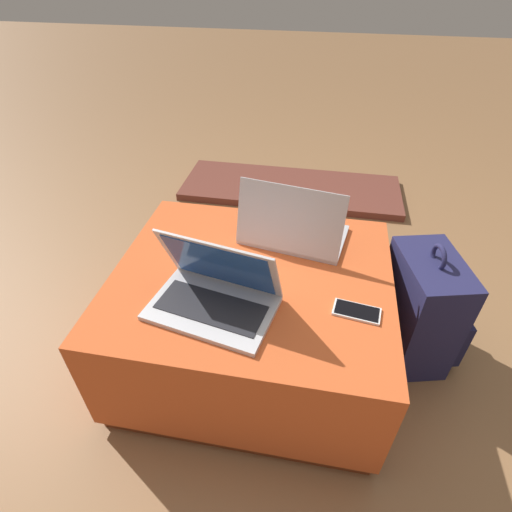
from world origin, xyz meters
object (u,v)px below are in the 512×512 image
Objects in this scene: laptop_near at (215,293)px; laptop_far at (293,229)px; backpack at (422,311)px; cell_phone at (357,311)px.

laptop_near is 0.41m from laptop_far.
laptop_near is 0.81m from backpack.
backpack is at bearing 142.27° from cell_phone.
cell_phone is at bearing 17.12° from laptop_near.
backpack is at bearing 35.28° from laptop_near.
backpack is at bearing -176.13° from laptop_far.
cell_phone is at bearing 119.59° from backpack.
laptop_far is 2.75× the size of cell_phone.
laptop_near is at bearing -75.80° from cell_phone.
cell_phone is (0.23, -0.32, -0.05)m from laptop_far.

